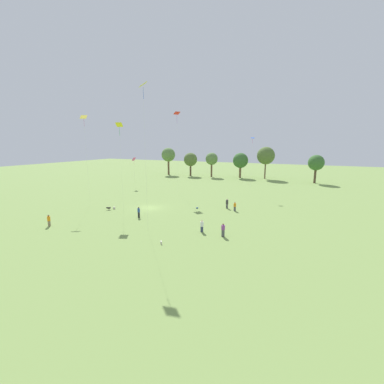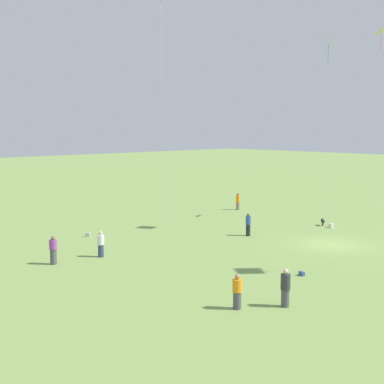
{
  "view_description": "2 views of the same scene",
  "coord_description": "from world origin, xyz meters",
  "px_view_note": "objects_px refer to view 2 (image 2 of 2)",
  "views": [
    {
      "loc": [
        26.81,
        -38.92,
        11.82
      ],
      "look_at": [
        11.4,
        -5.83,
        4.92
      ],
      "focal_mm": 24.0,
      "sensor_mm": 36.0,
      "label": 1
    },
    {
      "loc": [
        32.82,
        20.21,
        8.32
      ],
      "look_at": [
        9.84,
        -4.08,
        4.23
      ],
      "focal_mm": 50.0,
      "sensor_mm": 36.0,
      "label": 2
    }
  ],
  "objects_px": {
    "picnic_bag_1": "(302,274)",
    "kite_0": "(328,46)",
    "person_1": "(101,244)",
    "dog_0": "(323,221)",
    "picnic_bag_2": "(88,235)",
    "picnic_bag_0": "(331,226)",
    "person_3": "(237,292)",
    "kite_5": "(381,37)",
    "person_2": "(238,202)",
    "person_5": "(53,251)",
    "person_4": "(285,288)",
    "person_0": "(248,225)"
  },
  "relations": [
    {
      "from": "picnic_bag_1",
      "to": "person_3",
      "type": "bearing_deg",
      "value": 10.05
    },
    {
      "from": "person_0",
      "to": "picnic_bag_2",
      "type": "distance_m",
      "value": 12.27
    },
    {
      "from": "person_2",
      "to": "kite_5",
      "type": "height_order",
      "value": "kite_5"
    },
    {
      "from": "kite_0",
      "to": "picnic_bag_1",
      "type": "xyz_separation_m",
      "value": [
        11.9,
        6.32,
        -14.33
      ]
    },
    {
      "from": "person_5",
      "to": "dog_0",
      "type": "relative_size",
      "value": 2.43
    },
    {
      "from": "person_2",
      "to": "person_3",
      "type": "distance_m",
      "value": 29.63
    },
    {
      "from": "person_1",
      "to": "picnic_bag_2",
      "type": "height_order",
      "value": "person_1"
    },
    {
      "from": "person_1",
      "to": "picnic_bag_2",
      "type": "xyz_separation_m",
      "value": [
        -2.78,
        -5.96,
        -0.64
      ]
    },
    {
      "from": "kite_5",
      "to": "person_3",
      "type": "bearing_deg",
      "value": 31.86
    },
    {
      "from": "kite_0",
      "to": "person_3",
      "type": "bearing_deg",
      "value": -135.39
    },
    {
      "from": "person_1",
      "to": "person_3",
      "type": "relative_size",
      "value": 1.02
    },
    {
      "from": "person_2",
      "to": "picnic_bag_1",
      "type": "relative_size",
      "value": 4.1
    },
    {
      "from": "person_2",
      "to": "dog_0",
      "type": "bearing_deg",
      "value": -88.84
    },
    {
      "from": "person_2",
      "to": "kite_5",
      "type": "distance_m",
      "value": 20.04
    },
    {
      "from": "person_1",
      "to": "dog_0",
      "type": "xyz_separation_m",
      "value": [
        -19.85,
        3.66,
        -0.43
      ]
    },
    {
      "from": "person_4",
      "to": "picnic_bag_2",
      "type": "relative_size",
      "value": 4.75
    },
    {
      "from": "person_2",
      "to": "person_5",
      "type": "xyz_separation_m",
      "value": [
        24.25,
        6.63,
        0.02
      ]
    },
    {
      "from": "kite_0",
      "to": "picnic_bag_1",
      "type": "distance_m",
      "value": 19.67
    },
    {
      "from": "person_1",
      "to": "picnic_bag_0",
      "type": "relative_size",
      "value": 3.91
    },
    {
      "from": "person_4",
      "to": "person_5",
      "type": "distance_m",
      "value": 14.92
    },
    {
      "from": "person_1",
      "to": "picnic_bag_1",
      "type": "distance_m",
      "value": 12.82
    },
    {
      "from": "person_1",
      "to": "person_5",
      "type": "height_order",
      "value": "person_5"
    },
    {
      "from": "person_5",
      "to": "picnic_bag_1",
      "type": "distance_m",
      "value": 14.84
    },
    {
      "from": "kite_0",
      "to": "picnic_bag_0",
      "type": "height_order",
      "value": "kite_0"
    },
    {
      "from": "person_2",
      "to": "picnic_bag_1",
      "type": "height_order",
      "value": "person_2"
    },
    {
      "from": "person_3",
      "to": "person_4",
      "type": "xyz_separation_m",
      "value": [
        -1.85,
        1.33,
        0.08
      ]
    },
    {
      "from": "person_3",
      "to": "dog_0",
      "type": "relative_size",
      "value": 2.28
    },
    {
      "from": "person_5",
      "to": "kite_5",
      "type": "relative_size",
      "value": 0.1
    },
    {
      "from": "picnic_bag_2",
      "to": "picnic_bag_0",
      "type": "bearing_deg",
      "value": 147.4
    },
    {
      "from": "picnic_bag_0",
      "to": "person_1",
      "type": "bearing_deg",
      "value": -13.65
    },
    {
      "from": "person_3",
      "to": "picnic_bag_0",
      "type": "distance_m",
      "value": 22.01
    },
    {
      "from": "person_5",
      "to": "picnic_bag_2",
      "type": "bearing_deg",
      "value": -98.09
    },
    {
      "from": "picnic_bag_1",
      "to": "person_2",
      "type": "bearing_deg",
      "value": -129.71
    },
    {
      "from": "person_4",
      "to": "person_1",
      "type": "bearing_deg",
      "value": 40.49
    },
    {
      "from": "person_3",
      "to": "kite_5",
      "type": "distance_m",
      "value": 31.79
    },
    {
      "from": "kite_0",
      "to": "picnic_bag_2",
      "type": "relative_size",
      "value": 40.64
    },
    {
      "from": "person_4",
      "to": "person_0",
      "type": "bearing_deg",
      "value": -6.21
    },
    {
      "from": "person_1",
      "to": "person_5",
      "type": "bearing_deg",
      "value": -94.67
    },
    {
      "from": "dog_0",
      "to": "picnic_bag_2",
      "type": "height_order",
      "value": "dog_0"
    },
    {
      "from": "picnic_bag_1",
      "to": "kite_0",
      "type": "bearing_deg",
      "value": -152.04
    },
    {
      "from": "person_0",
      "to": "person_1",
      "type": "bearing_deg",
      "value": -52.25
    },
    {
      "from": "person_4",
      "to": "kite_0",
      "type": "height_order",
      "value": "kite_0"
    },
    {
      "from": "person_2",
      "to": "kite_0",
      "type": "relative_size",
      "value": 0.11
    },
    {
      "from": "person_1",
      "to": "person_2",
      "type": "xyz_separation_m",
      "value": [
        -21.11,
        -7.06,
        0.02
      ]
    },
    {
      "from": "picnic_bag_0",
      "to": "person_4",
      "type": "bearing_deg",
      "value": 26.29
    },
    {
      "from": "kite_0",
      "to": "dog_0",
      "type": "bearing_deg",
      "value": 56.17
    },
    {
      "from": "person_0",
      "to": "picnic_bag_0",
      "type": "height_order",
      "value": "person_0"
    },
    {
      "from": "person_0",
      "to": "picnic_bag_0",
      "type": "relative_size",
      "value": 4.11
    },
    {
      "from": "kite_0",
      "to": "kite_5",
      "type": "relative_size",
      "value": 0.9
    },
    {
      "from": "kite_5",
      "to": "kite_0",
      "type": "bearing_deg",
      "value": 16.23
    }
  ]
}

